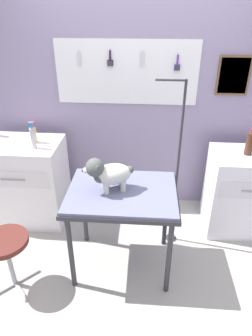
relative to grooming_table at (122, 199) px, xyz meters
name	(u,v)px	position (x,y,z in m)	size (l,w,h in m)	color
ground	(132,280)	(0.10, -0.19, -0.76)	(4.40, 4.00, 0.04)	#AAA99F
rear_wall_panel	(140,108)	(0.10, 1.09, 0.43)	(4.00, 0.11, 2.30)	#8F84A5
grooming_table	(122,199)	(0.00, 0.00, 0.00)	(0.92, 0.68, 0.82)	#2D2D33
grooming_arm	(176,176)	(0.47, 0.36, 0.03)	(0.29, 0.11, 1.64)	#2D2D33
dog	(108,173)	(-0.11, 0.00, 0.25)	(0.41, 0.27, 0.30)	silver
counter_left	(27,182)	(-1.09, 0.64, -0.28)	(0.80, 0.58, 0.92)	white
cabinet_right	(241,192)	(1.19, 0.62, -0.30)	(0.68, 0.54, 0.88)	white
stool	(6,247)	(-0.92, -0.32, -0.29)	(0.38, 0.38, 0.53)	#9E9EA3
pump_bottle_white	(33,134)	(-0.95, 0.67, 0.27)	(0.06, 0.06, 0.22)	gold
spray_bottle_short	(33,137)	(-0.90, 0.54, 0.30)	(0.05, 0.05, 0.26)	#ADB0BC
soda_bottle	(250,143)	(1.16, 0.63, 0.26)	(0.07, 0.07, 0.26)	#422416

